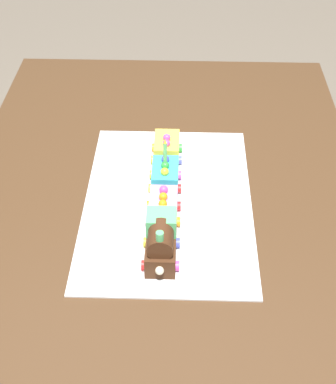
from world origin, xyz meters
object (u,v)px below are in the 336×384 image
Objects in this scene: cake_car_flatbed_lemon at (167,148)px; dining_table at (163,225)px; cake_car_tanker_turquoise at (165,176)px; cake_car_gondola_bubblegum at (163,208)px; cake_locomotive at (161,241)px; birthday_candle at (165,151)px.

dining_table is at bearing 177.83° from cake_car_flatbed_lemon.
cake_car_gondola_bubblegum is at bearing 180.00° from cake_car_tanker_turquoise.
dining_table is at bearing 1.40° from cake_locomotive.
cake_car_tanker_turquoise is 1.52× the size of birthday_candle.
cake_car_tanker_turquoise is 0.07m from birthday_candle.
dining_table is 0.20m from cake_car_flatbed_lemon.
cake_locomotive is at bearing -180.00° from birthday_candle.
dining_table is 14.00× the size of cake_car_flatbed_lemon.
cake_locomotive reaches higher than cake_car_tanker_turquoise.
cake_car_tanker_turquoise is (0.03, -0.01, 0.14)m from dining_table.
cake_car_gondola_bubblegum is at bearing 180.00° from cake_car_flatbed_lemon.
cake_car_tanker_turquoise is at bearing -11.95° from dining_table.
birthday_candle reaches higher than cake_car_tanker_turquoise.
cake_car_flatbed_lemon is at bearing -2.17° from dining_table.
cake_car_flatbed_lemon is (0.24, 0.00, -0.00)m from cake_car_gondola_bubblegum.
cake_locomotive is 0.25m from cake_car_tanker_turquoise.
birthday_candle reaches higher than cake_car_flatbed_lemon.
cake_car_gondola_bubblegum is 0.14m from birthday_candle.
dining_table is 21.30× the size of birthday_candle.
birthday_candle reaches higher than cake_car_gondola_bubblegum.
cake_locomotive is at bearing -178.60° from dining_table.
cake_locomotive is 0.26m from birthday_candle.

